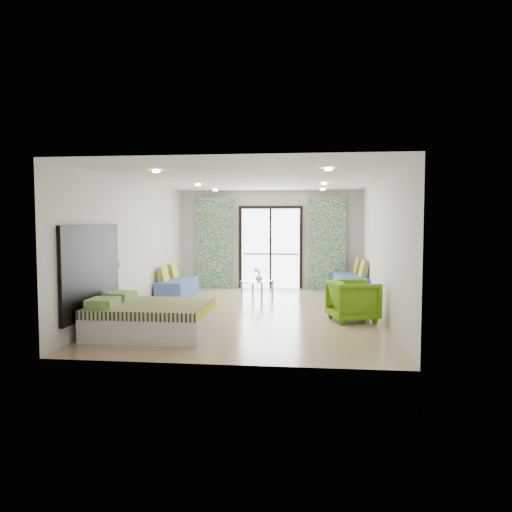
# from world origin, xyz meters

# --- Properties ---
(floor) EXTENTS (5.00, 7.50, 0.01)m
(floor) POSITION_xyz_m (0.00, 0.00, 0.00)
(floor) COLOR tan
(floor) RESTS_ON ground
(ceiling) EXTENTS (5.00, 7.50, 0.01)m
(ceiling) POSITION_xyz_m (0.00, 0.00, 2.70)
(ceiling) COLOR silver
(ceiling) RESTS_ON ground
(wall_back) EXTENTS (5.00, 0.01, 2.70)m
(wall_back) POSITION_xyz_m (0.00, 3.75, 1.35)
(wall_back) COLOR silver
(wall_back) RESTS_ON ground
(wall_front) EXTENTS (5.00, 0.01, 2.70)m
(wall_front) POSITION_xyz_m (0.00, -3.75, 1.35)
(wall_front) COLOR silver
(wall_front) RESTS_ON ground
(wall_left) EXTENTS (0.01, 7.50, 2.70)m
(wall_left) POSITION_xyz_m (-2.50, 0.00, 1.35)
(wall_left) COLOR silver
(wall_left) RESTS_ON ground
(wall_right) EXTENTS (0.01, 7.50, 2.70)m
(wall_right) POSITION_xyz_m (2.50, 0.00, 1.35)
(wall_right) COLOR silver
(wall_right) RESTS_ON ground
(balcony_door) EXTENTS (1.76, 0.08, 2.28)m
(balcony_door) POSITION_xyz_m (0.00, 3.72, 1.26)
(balcony_door) COLOR black
(balcony_door) RESTS_ON floor
(balcony_rail) EXTENTS (1.52, 0.03, 0.04)m
(balcony_rail) POSITION_xyz_m (0.00, 3.73, 0.95)
(balcony_rail) COLOR #595451
(balcony_rail) RESTS_ON balcony_door
(curtain_left) EXTENTS (1.00, 0.10, 2.50)m
(curtain_left) POSITION_xyz_m (-1.55, 3.57, 1.25)
(curtain_left) COLOR white
(curtain_left) RESTS_ON floor
(curtain_right) EXTENTS (1.00, 0.10, 2.50)m
(curtain_right) POSITION_xyz_m (1.55, 3.57, 1.25)
(curtain_right) COLOR white
(curtain_right) RESTS_ON floor
(downlight_a) EXTENTS (0.12, 0.12, 0.02)m
(downlight_a) POSITION_xyz_m (-1.40, -2.00, 2.67)
(downlight_a) COLOR #FFE0B2
(downlight_a) RESTS_ON ceiling
(downlight_b) EXTENTS (0.12, 0.12, 0.02)m
(downlight_b) POSITION_xyz_m (1.40, -2.00, 2.67)
(downlight_b) COLOR #FFE0B2
(downlight_b) RESTS_ON ceiling
(downlight_c) EXTENTS (0.12, 0.12, 0.02)m
(downlight_c) POSITION_xyz_m (-1.40, 1.00, 2.67)
(downlight_c) COLOR #FFE0B2
(downlight_c) RESTS_ON ceiling
(downlight_d) EXTENTS (0.12, 0.12, 0.02)m
(downlight_d) POSITION_xyz_m (1.40, 1.00, 2.67)
(downlight_d) COLOR #FFE0B2
(downlight_d) RESTS_ON ceiling
(downlight_e) EXTENTS (0.12, 0.12, 0.02)m
(downlight_e) POSITION_xyz_m (-1.40, 3.00, 2.67)
(downlight_e) COLOR #FFE0B2
(downlight_e) RESTS_ON ceiling
(downlight_f) EXTENTS (0.12, 0.12, 0.02)m
(downlight_f) POSITION_xyz_m (1.40, 3.00, 2.67)
(downlight_f) COLOR #FFE0B2
(downlight_f) RESTS_ON ceiling
(headboard) EXTENTS (0.06, 2.10, 1.50)m
(headboard) POSITION_xyz_m (-2.46, -2.19, 1.05)
(headboard) COLOR black
(headboard) RESTS_ON floor
(switch_plate) EXTENTS (0.02, 0.10, 0.10)m
(switch_plate) POSITION_xyz_m (-2.47, -0.94, 1.05)
(switch_plate) COLOR silver
(switch_plate) RESTS_ON wall_left
(bed) EXTENTS (1.87, 1.52, 0.64)m
(bed) POSITION_xyz_m (-1.48, -2.19, 0.27)
(bed) COLOR silver
(bed) RESTS_ON floor
(daybed_left) EXTENTS (0.67, 1.64, 0.80)m
(daybed_left) POSITION_xyz_m (-2.11, 1.73, 0.25)
(daybed_left) COLOR #405E9A
(daybed_left) RESTS_ON floor
(daybed_right) EXTENTS (0.86, 1.92, 0.93)m
(daybed_right) POSITION_xyz_m (2.12, 2.60, 0.29)
(daybed_right) COLOR #405E9A
(daybed_right) RESTS_ON floor
(coffee_table) EXTENTS (0.82, 0.82, 0.73)m
(coffee_table) POSITION_xyz_m (-0.17, 1.93, 0.37)
(coffee_table) COLOR silver
(coffee_table) RESTS_ON floor
(vase) EXTENTS (0.20, 0.20, 0.17)m
(vase) POSITION_xyz_m (-0.13, 1.92, 0.50)
(vase) COLOR white
(vase) RESTS_ON coffee_table
(armchair) EXTENTS (0.96, 1.00, 0.84)m
(armchair) POSITION_xyz_m (1.92, -0.66, 0.42)
(armchair) COLOR #5E9813
(armchair) RESTS_ON floor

